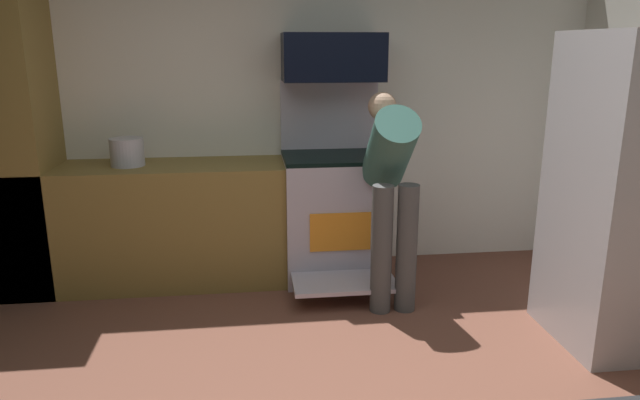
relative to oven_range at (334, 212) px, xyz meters
name	(u,v)px	position (x,y,z in m)	size (l,w,h in m)	color
wall_back	(276,103)	(-0.41, 0.38, 0.79)	(5.20, 0.12, 2.60)	silver
lower_cabinet_run	(160,224)	(-1.31, 0.02, -0.06)	(2.40, 0.60, 0.90)	olive
cabinet_column	(7,148)	(-2.31, 0.02, 0.54)	(0.60, 0.60, 2.10)	olive
oven_range	(334,212)	(0.00, 0.00, 0.00)	(0.76, 1.03, 1.48)	#BAB3C4
microwave	(333,57)	(0.00, 0.10, 1.15)	(0.74, 0.38, 0.35)	black
person_cook	(391,182)	(0.30, -0.54, 0.35)	(0.31, 0.66, 1.43)	#4A4A4A
stock_pot	(127,152)	(-1.50, 0.02, 0.49)	(0.24, 0.24, 0.20)	silver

